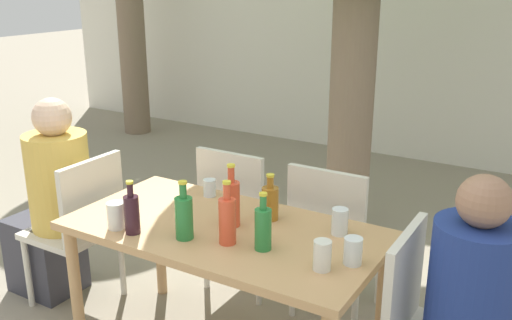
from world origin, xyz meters
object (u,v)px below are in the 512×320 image
Objects in this scene: drinking_glass_2 at (210,188)px; green_bottle_2 at (263,228)px; amber_bottle_0 at (270,202)px; patio_chair_2 at (240,210)px; person_seated_0 at (53,210)px; soda_bottle_1 at (227,219)px; drinking_glass_3 at (353,251)px; patio_chair_3 at (333,233)px; green_bottle_5 at (184,216)px; patio_chair_0 at (81,223)px; drinking_glass_0 at (116,215)px; wine_bottle_4 at (132,213)px; drinking_glass_4 at (340,222)px; soda_bottle_3 at (231,202)px; dining_table_front at (224,243)px; drinking_glass_1 at (322,255)px.

green_bottle_2 is at bearing -35.00° from drinking_glass_2.
drinking_glass_2 is (-0.43, 0.10, -0.04)m from amber_bottle_0.
patio_chair_2 is at bearing 136.13° from amber_bottle_0.
person_seated_0 reaches higher than green_bottle_2.
drinking_glass_3 is (0.55, 0.11, -0.06)m from soda_bottle_1.
green_bottle_5 reaches higher than patio_chair_3.
green_bottle_2 reaches higher than patio_chair_0.
person_seated_0 is at bearing 174.26° from soda_bottle_1.
drinking_glass_0 is at bearing 50.81° from patio_chair_3.
wine_bottle_4 is (-0.62, -0.89, 0.31)m from patio_chair_3.
person_seated_0 is at bearing 22.18° from patio_chair_3.
patio_chair_2 is at bearing 146.05° from drinking_glass_3.
person_seated_0 reaches higher than patio_chair_3.
patio_chair_0 is at bearing 90.00° from person_seated_0.
drinking_glass_4 is at bearing 116.05° from patio_chair_3.
patio_chair_2 reaches higher than drinking_glass_0.
drinking_glass_2 is at bearing 140.30° from soda_bottle_3.
drinking_glass_2 is at bearing 86.44° from wine_bottle_4.
drinking_glass_4 is (1.49, 0.21, 0.27)m from patio_chair_0.
dining_table_front is at bearing -127.46° from amber_bottle_0.
patio_chair_3 is at bearing 109.74° from drinking_glass_1.
green_bottle_5 is 0.53m from drinking_glass_2.
patio_chair_2 is at bearing 105.11° from green_bottle_5.
amber_bottle_0 is at bearing 84.11° from soda_bottle_1.
dining_table_front is at bearing 90.00° from patio_chair_0.
dining_table_front is 5.13× the size of soda_bottle_1.
drinking_glass_0 is at bearing -146.13° from soda_bottle_3.
patio_chair_3 is 0.85m from drinking_glass_1.
patio_chair_0 is at bearing 178.99° from drinking_glass_3.
drinking_glass_0 is 1.10× the size of drinking_glass_3.
green_bottle_2 is at bearing 15.72° from wine_bottle_4.
green_bottle_5 reaches higher than dining_table_front.
soda_bottle_1 reaches higher than drinking_glass_3.
green_bottle_5 is (1.14, -0.19, 0.29)m from person_seated_0.
soda_bottle_3 is (-0.25, 0.14, 0.02)m from green_bottle_2.
wine_bottle_4 reaches higher than drinking_glass_1.
wine_bottle_4 is 1.02m from drinking_glass_3.
patio_chair_3 is 3.00× the size of soda_bottle_3.
drinking_glass_3 is at bearing -2.51° from dining_table_front.
drinking_glass_2 is at bearing 161.37° from drinking_glass_3.
patio_chair_3 is at bearing 64.72° from green_bottle_5.
drinking_glass_4 is (0.50, 0.21, 0.15)m from dining_table_front.
dining_table_front is 12.05× the size of drinking_glass_4.
drinking_glass_4 is at bearing 123.92° from drinking_glass_3.
amber_bottle_0 reaches higher than patio_chair_2.
soda_bottle_3 is 2.43× the size of drinking_glass_1.
amber_bottle_0 is at bearing -177.31° from drinking_glass_4.
drinking_glass_0 reaches higher than drinking_glass_1.
drinking_glass_2 is (0.70, 0.29, 0.26)m from patio_chair_0.
drinking_glass_1 is 0.14m from drinking_glass_3.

